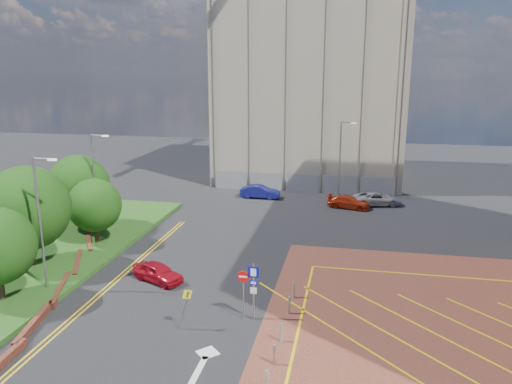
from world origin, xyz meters
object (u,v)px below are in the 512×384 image
(car_blue_back, at_px, (260,192))
(car_red_back, at_px, (349,202))
(tree_c, at_px, (95,205))
(lamp_left_far, at_px, (95,180))
(tree_d, at_px, (79,186))
(car_silver_back, at_px, (377,199))
(car_red_left, at_px, (158,272))
(tree_b, at_px, (27,208))
(warning_sign, at_px, (185,304))
(lamp_left_near, at_px, (41,218))
(sign_cluster, at_px, (250,286))
(lamp_back, at_px, (341,157))

(car_blue_back, bearing_deg, car_red_back, -101.38)
(tree_c, relative_size, lamp_left_far, 0.61)
(lamp_left_far, height_order, car_blue_back, lamp_left_far)
(tree_d, bearing_deg, car_silver_back, 28.25)
(car_silver_back, bearing_deg, car_red_left, 131.92)
(tree_b, distance_m, lamp_left_far, 7.10)
(car_red_left, height_order, car_red_back, car_red_left)
(car_blue_back, bearing_deg, warning_sign, -175.57)
(car_red_back, bearing_deg, lamp_left_near, 155.49)
(tree_d, bearing_deg, car_blue_back, 47.46)
(tree_d, distance_m, car_red_back, 24.68)
(sign_cluster, bearing_deg, car_red_left, 151.17)
(lamp_left_near, height_order, sign_cluster, lamp_left_near)
(car_red_back, bearing_deg, lamp_left_far, 136.01)
(lamp_back, height_order, sign_cluster, lamp_back)
(car_red_left, distance_m, car_red_back, 22.89)
(lamp_back, height_order, car_red_back, lamp_back)
(lamp_left_near, xyz_separation_m, car_blue_back, (8.38, 24.58, -3.99))
(tree_d, height_order, car_red_back, tree_d)
(car_red_back, bearing_deg, tree_c, 141.32)
(lamp_back, bearing_deg, car_blue_back, -170.08)
(lamp_left_near, height_order, car_blue_back, lamp_left_near)
(warning_sign, height_order, car_silver_back, warning_sign)
(lamp_back, distance_m, car_blue_back, 9.03)
(tree_c, xyz_separation_m, car_silver_back, (21.31, 16.07, -2.54))
(tree_c, distance_m, car_silver_back, 26.81)
(tree_b, relative_size, lamp_back, 0.84)
(tree_c, relative_size, lamp_left_near, 0.61)
(car_red_back, bearing_deg, car_red_left, 163.12)
(car_silver_back, bearing_deg, lamp_back, 48.27)
(car_red_back, xyz_separation_m, car_silver_back, (2.70, 1.60, 0.06))
(car_red_back, bearing_deg, car_silver_back, -45.87)
(tree_d, height_order, car_silver_back, tree_d)
(lamp_back, xyz_separation_m, warning_sign, (-6.80, -28.74, -2.93))
(tree_d, distance_m, lamp_left_near, 11.76)
(car_silver_back, bearing_deg, lamp_left_near, 125.60)
(tree_c, bearing_deg, lamp_back, 45.68)
(car_blue_back, bearing_deg, car_silver_back, -90.82)
(tree_b, distance_m, car_red_back, 28.58)
(lamp_back, bearing_deg, lamp_left_near, -122.40)
(tree_c, bearing_deg, lamp_left_near, -82.31)
(lamp_back, relative_size, warning_sign, 3.57)
(car_red_back, bearing_deg, tree_b, 146.82)
(sign_cluster, distance_m, car_red_left, 7.82)
(warning_sign, bearing_deg, car_blue_back, 92.76)
(lamp_back, xyz_separation_m, car_red_left, (-10.54, -23.30, -3.75))
(warning_sign, bearing_deg, sign_cluster, 29.75)
(warning_sign, height_order, car_blue_back, warning_sign)
(tree_c, height_order, warning_sign, tree_c)
(car_red_back, bearing_deg, lamp_back, 29.68)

